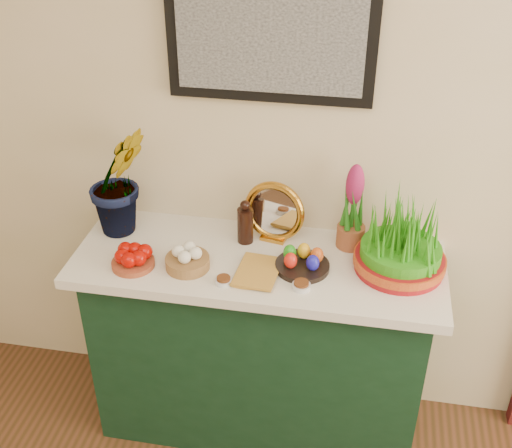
{
  "coord_description": "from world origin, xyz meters",
  "views": [
    {
      "loc": [
        0.04,
        0.05,
        2.29
      ],
      "look_at": [
        -0.31,
        1.95,
        1.07
      ],
      "focal_mm": 45.0,
      "sensor_mm": 36.0,
      "label": 1
    }
  ],
  "objects_px": {
    "book": "(238,268)",
    "sideboard": "(258,348)",
    "wheatgrass_sabzeh": "(402,242)",
    "hyacinth_green": "(117,164)",
    "mirror": "(274,212)"
  },
  "relations": [
    {
      "from": "sideboard",
      "to": "book",
      "type": "distance_m",
      "value": 0.49
    },
    {
      "from": "hyacinth_green",
      "to": "book",
      "type": "bearing_deg",
      "value": -62.52
    },
    {
      "from": "sideboard",
      "to": "wheatgrass_sabzeh",
      "type": "distance_m",
      "value": 0.78
    },
    {
      "from": "hyacinth_green",
      "to": "wheatgrass_sabzeh",
      "type": "xyz_separation_m",
      "value": [
        1.09,
        -0.08,
        -0.17
      ]
    },
    {
      "from": "sideboard",
      "to": "wheatgrass_sabzeh",
      "type": "xyz_separation_m",
      "value": [
        0.52,
        0.02,
        0.59
      ]
    },
    {
      "from": "hyacinth_green",
      "to": "wheatgrass_sabzeh",
      "type": "height_order",
      "value": "hyacinth_green"
    },
    {
      "from": "book",
      "to": "wheatgrass_sabzeh",
      "type": "relative_size",
      "value": 0.6
    },
    {
      "from": "book",
      "to": "wheatgrass_sabzeh",
      "type": "xyz_separation_m",
      "value": [
        0.58,
        0.12,
        0.11
      ]
    },
    {
      "from": "hyacinth_green",
      "to": "mirror",
      "type": "xyz_separation_m",
      "value": [
        0.6,
        0.04,
        -0.17
      ]
    },
    {
      "from": "mirror",
      "to": "wheatgrass_sabzeh",
      "type": "height_order",
      "value": "wheatgrass_sabzeh"
    },
    {
      "from": "book",
      "to": "wheatgrass_sabzeh",
      "type": "distance_m",
      "value": 0.6
    },
    {
      "from": "book",
      "to": "sideboard",
      "type": "bearing_deg",
      "value": 64.25
    },
    {
      "from": "mirror",
      "to": "wheatgrass_sabzeh",
      "type": "distance_m",
      "value": 0.5
    },
    {
      "from": "sideboard",
      "to": "wheatgrass_sabzeh",
      "type": "bearing_deg",
      "value": 2.09
    },
    {
      "from": "wheatgrass_sabzeh",
      "to": "sideboard",
      "type": "bearing_deg",
      "value": -177.91
    }
  ]
}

